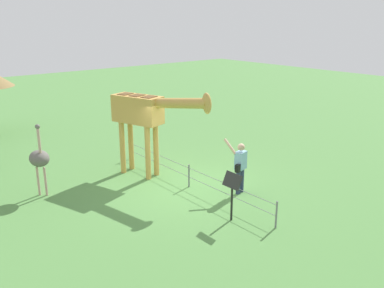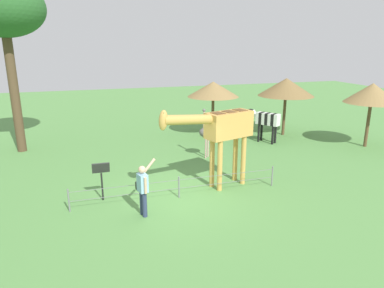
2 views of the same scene
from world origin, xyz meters
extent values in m
plane|color=#568E47|center=(0.00, 0.00, 0.00)|extent=(60.00, 60.00, 0.00)
cylinder|color=gold|center=(-1.53, -0.13, 0.91)|extent=(0.18, 0.18, 1.82)
cylinder|color=gold|center=(-1.39, -0.55, 0.91)|extent=(0.18, 0.18, 1.82)
cylinder|color=gold|center=(-2.57, -0.47, 0.91)|extent=(0.18, 0.18, 1.82)
cylinder|color=gold|center=(-2.44, -0.89, 0.91)|extent=(0.18, 0.18, 1.82)
cube|color=gold|center=(-1.98, -0.51, 2.27)|extent=(1.83, 1.19, 0.90)
cube|color=brown|center=(-1.51, -0.36, 2.73)|extent=(0.48, 0.53, 0.02)
cube|color=brown|center=(-1.98, -0.51, 2.73)|extent=(0.48, 0.53, 0.02)
cube|color=brown|center=(-2.46, -0.66, 2.73)|extent=(0.48, 0.53, 0.02)
cylinder|color=gold|center=(-0.44, -0.02, 2.65)|extent=(2.08, 0.94, 0.53)
ellipsoid|color=gold|center=(0.54, 0.30, 2.75)|extent=(0.41, 0.35, 0.67)
cylinder|color=brown|center=(0.54, 0.36, 2.93)|extent=(0.05, 0.05, 0.14)
cylinder|color=brown|center=(0.54, 0.24, 2.93)|extent=(0.05, 0.05, 0.14)
cylinder|color=navy|center=(1.37, 0.86, 0.39)|extent=(0.14, 0.14, 0.78)
cylinder|color=navy|center=(1.33, 1.06, 0.39)|extent=(0.14, 0.14, 0.78)
cube|color=#8CBFE0|center=(1.35, 0.96, 1.06)|extent=(0.32, 0.41, 0.55)
sphere|color=#D8AD8C|center=(1.35, 0.96, 1.47)|extent=(0.22, 0.22, 0.22)
cylinder|color=#D8AD8C|center=(1.10, 0.74, 1.48)|extent=(0.45, 0.18, 0.45)
cylinder|color=#D8AD8C|center=(1.30, 1.17, 1.05)|extent=(0.08, 0.08, 0.50)
cube|color=black|center=(1.45, 0.76, 0.88)|extent=(0.16, 0.22, 0.24)
cylinder|color=#CC9E93|center=(-2.25, -3.68, 0.45)|extent=(0.07, 0.07, 0.90)
cylinder|color=#CC9E93|center=(-2.41, -3.84, 0.45)|extent=(0.07, 0.07, 0.90)
ellipsoid|color=#66605B|center=(-2.33, -3.76, 1.18)|extent=(0.70, 0.56, 0.49)
cylinder|color=#CC9E93|center=(-2.18, -3.76, 1.73)|extent=(0.08, 0.08, 0.80)
sphere|color=#66605B|center=(-2.18, -3.76, 2.18)|extent=(0.14, 0.14, 0.14)
cylinder|color=black|center=(2.46, -0.51, 0.47)|extent=(0.06, 0.06, 0.95)
cube|color=#2D2D2D|center=(2.46, -0.51, 1.13)|extent=(0.56, 0.21, 0.38)
cylinder|color=slate|center=(-3.50, 0.05, 0.38)|extent=(0.05, 0.05, 0.75)
cylinder|color=slate|center=(0.00, 0.05, 0.38)|extent=(0.05, 0.05, 0.75)
cylinder|color=slate|center=(3.50, 0.05, 0.38)|extent=(0.05, 0.05, 0.75)
cube|color=slate|center=(0.00, 0.05, 0.64)|extent=(7.00, 0.01, 0.01)
cube|color=slate|center=(0.00, 0.05, 0.34)|extent=(7.00, 0.01, 0.01)
camera|label=1|loc=(9.43, -7.66, 5.18)|focal=38.70mm
camera|label=2|loc=(2.80, 10.63, 5.04)|focal=33.04mm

